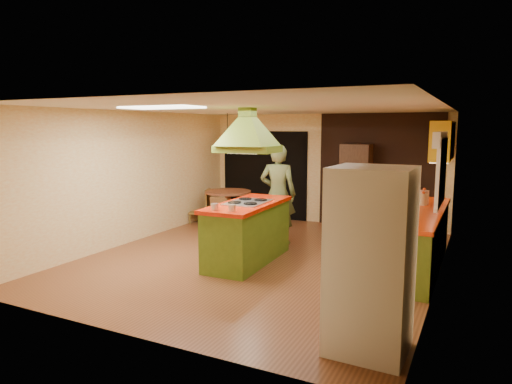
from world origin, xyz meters
The scene contains 21 objects.
ground centered at (0.00, 0.00, 0.00)m, with size 6.50×6.50×0.00m, color brown.
room_walls centered at (0.00, 0.00, 1.25)m, with size 5.50×6.50×6.50m.
ceiling_plane centered at (0.00, 0.00, 2.50)m, with size 6.50×6.50×0.00m, color silver.
brick_panel centered at (1.25, 3.23, 1.25)m, with size 2.64×0.03×2.50m, color #381E14.
nook_opening centered at (-1.50, 3.23, 1.05)m, with size 2.20×0.03×2.10m, color black.
right_counter centered at (2.45, 0.60, 0.46)m, with size 0.62×3.05×0.92m.
upper_cabinets centered at (2.57, 2.20, 1.95)m, with size 0.34×1.40×0.70m, color yellow.
window_right centered at (2.70, 0.40, 1.77)m, with size 0.12×1.35×1.06m.
fluor_panel centered at (-1.10, -1.20, 2.48)m, with size 1.20×0.60×0.03m, color white.
kitchen_island centered at (-0.13, -0.28, 0.50)m, with size 0.86×2.00×1.00m.
range_hood centered at (-0.13, -0.28, 2.25)m, with size 0.97×0.72×0.78m.
man centered at (-0.18, 1.05, 0.94)m, with size 0.69×0.45×1.89m, color #50572E.
refrigerator centered at (2.32, -2.45, 0.91)m, with size 0.75×0.71×1.83m, color white.
wall_oven centered at (0.82, 2.95, 0.92)m, with size 0.63×0.62×1.84m.
dining_table centered at (-1.85, 2.06, 0.55)m, with size 1.04×1.04×0.78m.
chair_left centered at (-2.55, 1.96, 0.39)m, with size 0.43×0.43×0.79m, color brown, non-canonical shape.
chair_near centered at (-1.60, 1.41, 0.38)m, with size 0.42×0.42×0.76m, color brown, non-canonical shape.
pendant_lamp centered at (-1.85, 2.06, 1.90)m, with size 0.37×0.37×0.24m, color #FF9E3F.
canister_large centered at (2.40, 1.23, 1.04)m, with size 0.16×0.16×0.23m, color beige.
canister_medium centered at (2.40, 1.12, 1.01)m, with size 0.14×0.14×0.19m, color beige.
canister_small centered at (2.40, 1.21, 1.00)m, with size 0.12×0.12×0.16m, color beige.
Camera 1 is at (3.22, -6.75, 2.19)m, focal length 32.00 mm.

